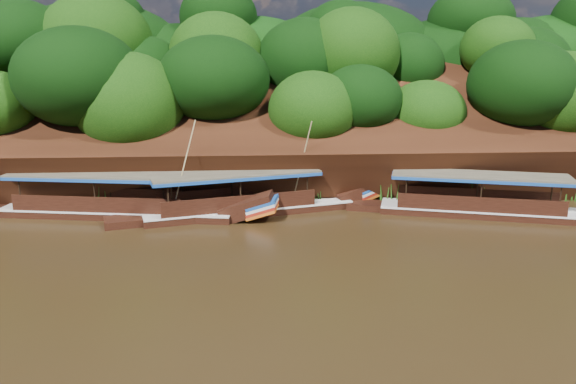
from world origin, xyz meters
name	(u,v)px	position (x,y,z in m)	size (l,w,h in m)	color
ground	(302,258)	(0.00, 0.00, 0.00)	(160.00, 160.00, 0.00)	black
riverbank	(279,147)	(-0.01, 22.73, 1.89)	(120.00, 30.06, 19.40)	black
boat_0	(506,208)	(13.24, 6.32, 0.59)	(16.03, 6.53, 5.86)	black
boat_1	(261,203)	(-1.84, 8.35, 0.61)	(15.71, 6.34, 6.36)	black
boat_2	(131,207)	(-9.89, 7.92, 0.61)	(17.35, 5.12, 6.53)	black
reeds	(240,195)	(-3.20, 9.53, 0.87)	(49.34, 2.64, 2.08)	#265A16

